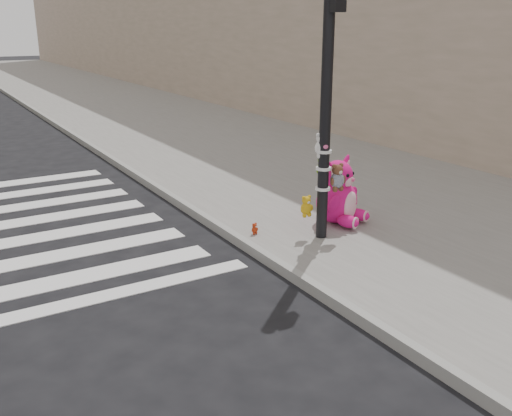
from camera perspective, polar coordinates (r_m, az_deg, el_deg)
ground at (r=6.01m, az=-3.26°, el=-13.94°), size 120.00×120.00×0.00m
sidewalk_near at (r=16.58m, az=-4.13°, el=7.12°), size 7.00×80.00×0.14m
curb_edge at (r=15.37m, az=-15.72°, el=5.63°), size 0.12×80.00×0.15m
signal_pole at (r=8.17m, az=7.02°, el=8.30°), size 0.67×0.48×4.00m
pink_bunny at (r=9.08m, az=8.29°, el=1.18°), size 0.91×0.98×1.08m
red_teddy at (r=8.60m, az=-0.15°, el=-2.07°), size 0.14×0.11×0.18m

